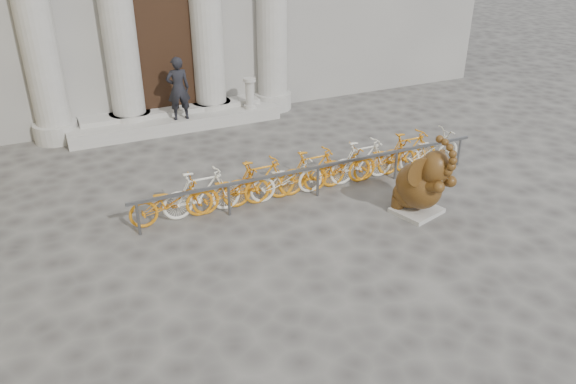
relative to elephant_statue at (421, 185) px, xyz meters
name	(u,v)px	position (x,y,z in m)	size (l,w,h in m)	color
ground	(337,324)	(-3.24, -2.34, -0.65)	(80.00, 80.00, 0.00)	#474442
entrance_steps	(176,121)	(-3.24, 7.06, -0.47)	(6.00, 1.20, 0.36)	#A8A59E
elephant_statue	(421,185)	(0.00, 0.00, 0.00)	(1.18, 1.42, 1.80)	#A8A59E
bike_rack	(313,171)	(-1.54, 1.81, -0.15)	(8.17, 0.53, 1.00)	slate
pedestrian	(178,89)	(-3.17, 6.71, 0.58)	(0.64, 0.42, 1.75)	black
balustrade_post	(250,95)	(-1.07, 6.76, 0.12)	(0.37, 0.37, 0.90)	#A8A59E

